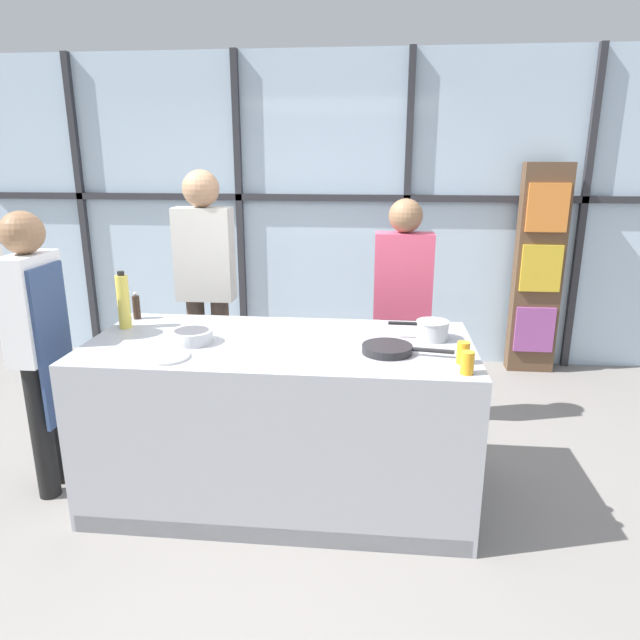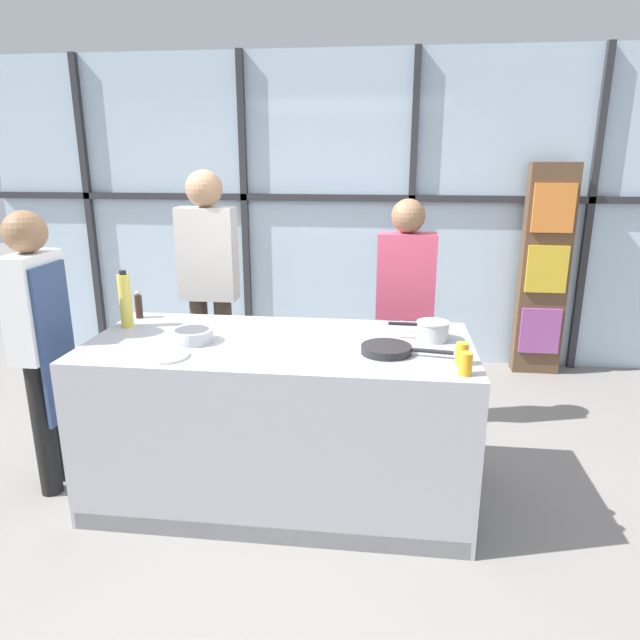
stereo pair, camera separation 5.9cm
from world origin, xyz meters
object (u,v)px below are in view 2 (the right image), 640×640
Objects in this scene: spectator_center_left at (405,300)px; juice_glass_near at (466,364)px; saucepan at (432,330)px; oil_bottle at (125,300)px; chef at (41,335)px; frying_pan at (388,349)px; juice_glass_far at (462,354)px; spectator_far_left at (209,278)px; pepper_grinder at (139,306)px; white_plate at (165,356)px; mixing_bowl at (192,335)px.

spectator_center_left reaches higher than juice_glass_near.
oil_bottle is (-1.77, 0.04, 0.10)m from saucepan.
chef is 3.51× the size of frying_pan.
chef is at bearing 178.69° from frying_pan.
oil_bottle is at bearing 167.75° from juice_glass_far.
oil_bottle reaches higher than juice_glass_near.
spectator_far_left reaches higher than oil_bottle.
juice_glass_near is at bearing -21.28° from pepper_grinder.
juice_glass_far is at bearing 85.98° from chef.
spectator_far_left is 1.70m from frying_pan.
chef is 15.11× the size of juice_glass_near.
frying_pan reaches higher than white_plate.
white_plate is at bearing 46.72° from spectator_center_left.
oil_bottle is (-0.42, 0.49, 0.15)m from white_plate.
chef is 1.93m from frying_pan.
frying_pan is at bearing 9.73° from white_plate.
frying_pan is 4.30× the size of juice_glass_far.
oil_bottle reaches higher than saucepan.
saucepan is 0.39m from juice_glass_far.
white_plate is (-1.11, -0.19, -0.02)m from frying_pan.
frying_pan is at bearing 139.29° from spectator_far_left.
saucepan is 1.80m from pepper_grinder.
saucepan is (0.24, 0.25, 0.03)m from frying_pan.
saucepan is 1.46× the size of mixing_bowl.
mixing_bowl is at bearing 176.62° from frying_pan.
oil_bottle reaches higher than white_plate.
juice_glass_near is at bearing -12.70° from mixing_bowl.
pepper_grinder is 1.58× the size of juice_glass_near.
white_plate is 1.05× the size of mixing_bowl.
juice_glass_far is at bearing 143.35° from spectator_far_left.
white_plate is 2.21× the size of juice_glass_far.
juice_glass_far is (1.65, -1.23, -0.08)m from spectator_far_left.
chef is 0.90× the size of spectator_far_left.
oil_bottle reaches higher than mixing_bowl.
pepper_grinder is 1.58× the size of juice_glass_far.
spectator_far_left is at bearing 143.35° from juice_glass_far.
spectator_center_left reaches higher than frying_pan.
juice_glass_near reaches higher than saucepan.
pepper_grinder is at bearing 20.65° from spectator_center_left.
frying_pan is at bearing -17.42° from pepper_grinder.
spectator_far_left is (0.64, 1.06, 0.12)m from chef.
frying_pan is at bearing 84.26° from spectator_center_left.
frying_pan is 4.30× the size of juice_glass_near.
mixing_bowl is 0.55m from oil_bottle.
mixing_bowl is at bearing 172.80° from juice_glass_far.
spectator_center_left is 9.55× the size of pepper_grinder.
spectator_far_left is at bearing 67.68° from pepper_grinder.
spectator_center_left is 1.39m from juice_glass_near.
spectator_center_left is at bearing 117.56° from chef.
saucepan is (0.13, -0.86, 0.05)m from spectator_center_left.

